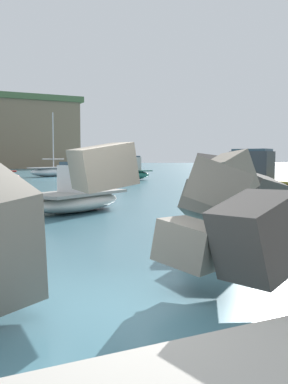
{
  "coord_description": "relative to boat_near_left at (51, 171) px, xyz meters",
  "views": [
    {
      "loc": [
        -1.74,
        -5.06,
        1.87
      ],
      "look_at": [
        1.05,
        0.5,
        1.4
      ],
      "focal_mm": 40.28,
      "sensor_mm": 36.0,
      "label": 1
    }
  ],
  "objects": [
    {
      "name": "breakwater_jetty",
      "position": [
        -10.26,
        -40.08,
        0.53
      ],
      "size": [
        31.68,
        7.47,
        2.74
      ],
      "color": "#4C4944",
      "rests_on": "ground"
    },
    {
      "name": "boat_near_right",
      "position": [
        1.97,
        -31.05,
        0.16
      ],
      "size": [
        4.29,
        6.44,
        2.37
      ],
      "color": "#EAC64C",
      "rests_on": "ground"
    },
    {
      "name": "boat_mid_left",
      "position": [
        4.16,
        -11.51,
        0.11
      ],
      "size": [
        5.06,
        2.97,
        2.2
      ],
      "color": "#1E6656",
      "rests_on": "ground"
    },
    {
      "name": "boat_near_centre",
      "position": [
        -2.94,
        -21.99,
        0.01
      ],
      "size": [
        3.5,
        5.44,
        1.84
      ],
      "color": "maroon",
      "rests_on": "ground"
    },
    {
      "name": "mooring_buoy_middle",
      "position": [
        -5.8,
        -9.66,
        -0.35
      ],
      "size": [
        0.44,
        0.44,
        0.44
      ],
      "color": "#E54C1E",
      "rests_on": "ground"
    },
    {
      "name": "boat_far_right",
      "position": [
        -7.27,
        -31.92,
        -0.02
      ],
      "size": [
        4.72,
        4.03,
        1.79
      ],
      "color": "beige",
      "rests_on": "ground"
    },
    {
      "name": "ground_plane",
      "position": [
        -10.29,
        -41.75,
        -0.57
      ],
      "size": [
        400.0,
        400.0,
        0.0
      ],
      "primitive_type": "plane",
      "color": "#42707F"
    },
    {
      "name": "boat_near_left",
      "position": [
        0.0,
        0.0,
        0.0
      ],
      "size": [
        6.03,
        5.01,
        7.02
      ],
      "color": "white",
      "rests_on": "ground"
    },
    {
      "name": "mooring_buoy_inner",
      "position": [
        -6.02,
        -13.86,
        -0.35
      ],
      "size": [
        0.44,
        0.44,
        0.44
      ],
      "color": "silver",
      "rests_on": "ground"
    }
  ]
}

